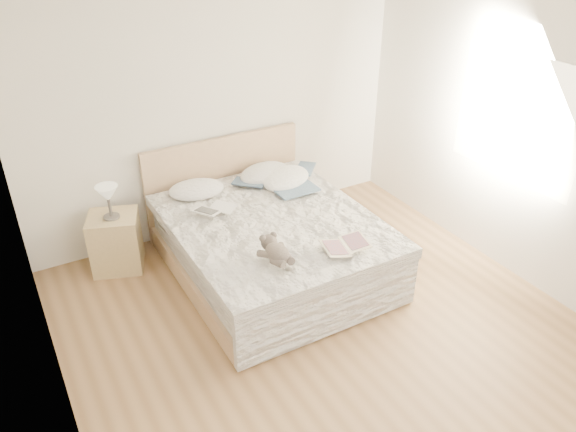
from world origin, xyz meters
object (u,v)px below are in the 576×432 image
object	(u,v)px
bed	(269,242)
teddy_bear	(277,259)
table_lamp	(108,195)
childrens_book	(345,246)
nightstand	(116,242)
photo_book	(215,210)

from	to	relation	value
bed	teddy_bear	distance (m)	0.87
bed	table_lamp	xyz separation A→B (m)	(-1.24, 0.72, 0.48)
table_lamp	childrens_book	size ratio (longest dim) A/B	0.79
childrens_book	table_lamp	bearing A→B (deg)	146.83
nightstand	teddy_bear	xyz separation A→B (m)	(0.94, -1.49, 0.37)
bed	table_lamp	bearing A→B (deg)	149.76
teddy_bear	childrens_book	bearing A→B (deg)	-12.15
photo_book	teddy_bear	bearing A→B (deg)	-118.92
bed	nightstand	world-z (taller)	bed
nightstand	teddy_bear	size ratio (longest dim) A/B	1.79
childrens_book	bed	bearing A→B (deg)	121.45
table_lamp	bed	bearing A→B (deg)	-30.24
bed	nightstand	distance (m)	1.45
table_lamp	childrens_book	world-z (taller)	table_lamp
table_lamp	childrens_book	distance (m)	2.18
bed	table_lamp	size ratio (longest dim) A/B	6.68
bed	table_lamp	distance (m)	1.52
nightstand	childrens_book	distance (m)	2.21
bed	photo_book	distance (m)	0.59
nightstand	photo_book	size ratio (longest dim) A/B	1.67
nightstand	teddy_bear	world-z (taller)	teddy_bear
bed	childrens_book	world-z (taller)	bed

